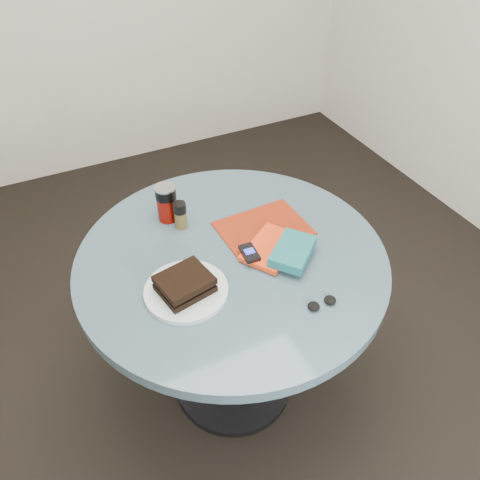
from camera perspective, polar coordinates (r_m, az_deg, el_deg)
name	(u,v)px	position (r m, az deg, el deg)	size (l,w,h in m)	color
ground	(234,383)	(2.09, -0.77, -17.03)	(4.00, 4.00, 0.00)	black
table	(232,289)	(1.62, -0.96, -6.01)	(1.00, 1.00, 0.75)	black
plate	(186,291)	(1.39, -6.58, -6.17)	(0.25, 0.25, 0.02)	silver
sandwich	(185,284)	(1.36, -6.76, -5.32)	(0.17, 0.15, 0.05)	black
soda_can	(167,203)	(1.62, -8.92, 4.49)	(0.08, 0.08, 0.13)	#740D05
pepper_grinder	(180,215)	(1.59, -7.28, 3.03)	(0.05, 0.05, 0.10)	#4F4521
magazine	(263,228)	(1.60, 2.86, 1.44)	(0.29, 0.22, 0.01)	maroon
red_book	(271,248)	(1.51, 3.80, -0.95)	(0.20, 0.13, 0.02)	red
novel	(293,251)	(1.47, 6.46, -1.36)	(0.16, 0.11, 0.03)	#125659
mp3_player	(249,253)	(1.46, 1.16, -1.57)	(0.05, 0.08, 0.01)	black
headphones	(322,303)	(1.36, 9.95, -7.60)	(0.09, 0.04, 0.02)	black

